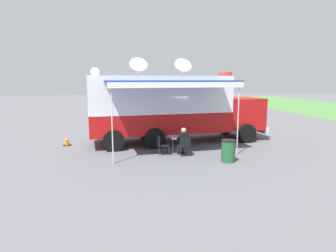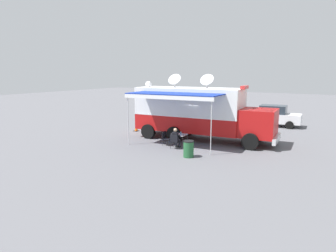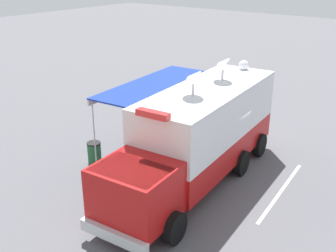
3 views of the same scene
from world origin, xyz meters
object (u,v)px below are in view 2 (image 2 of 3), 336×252
object	(u,v)px
water_bottle	(181,133)
car_behind_truck	(216,112)
command_truck	(199,111)
seated_responder	(176,138)
folding_table	(180,135)
car_far_corner	(274,116)
folding_chair_at_table	(175,140)
trash_bin	(189,149)
traffic_cone	(136,128)
folding_chair_beside_table	(166,137)

from	to	relation	value
water_bottle	car_behind_truck	bearing A→B (deg)	-169.04
command_truck	seated_responder	xyz separation A→B (m)	(2.83, -0.14, -1.30)
folding_table	car_far_corner	bearing A→B (deg)	162.35
folding_chair_at_table	water_bottle	bearing A→B (deg)	175.72
folding_chair_at_table	trash_bin	xyz separation A→B (m)	(1.14, 1.56, -0.06)
folding_table	traffic_cone	xyz separation A→B (m)	(-2.38, -5.26, -0.39)
folding_chair_at_table	seated_responder	xyz separation A→B (m)	(-0.19, -0.02, 0.14)
water_bottle	seated_responder	world-z (taller)	seated_responder
folding_chair_beside_table	trash_bin	world-z (taller)	trash_bin
water_bottle	trash_bin	xyz separation A→B (m)	(1.81, 1.51, -0.38)
trash_bin	car_far_corner	bearing A→B (deg)	172.37
car_behind_truck	water_bottle	bearing A→B (deg)	10.96
trash_bin	water_bottle	bearing A→B (deg)	-140.24
command_truck	traffic_cone	xyz separation A→B (m)	(-0.16, -5.49, -1.67)
trash_bin	command_truck	bearing A→B (deg)	-161.05
folding_chair_at_table	car_far_corner	bearing A→B (deg)	164.03
trash_bin	traffic_cone	world-z (taller)	trash_bin
folding_chair_beside_table	car_behind_truck	world-z (taller)	car_behind_truck
seated_responder	traffic_cone	distance (m)	6.14
car_far_corner	folding_chair_beside_table	bearing A→B (deg)	-21.21
folding_chair_at_table	folding_chair_beside_table	bearing A→B (deg)	-117.11
command_truck	folding_table	bearing A→B (deg)	-5.93
water_bottle	folding_chair_beside_table	xyz separation A→B (m)	(0.18, -1.00, -0.32)
command_truck	folding_chair_beside_table	size ratio (longest dim) A/B	11.11
seated_responder	command_truck	bearing A→B (deg)	177.11
command_truck	traffic_cone	size ratio (longest dim) A/B	16.67
folding_table	trash_bin	distance (m)	2.56
folding_table	folding_chair_beside_table	bearing A→B (deg)	-69.89
folding_chair_at_table	folding_table	bearing A→B (deg)	-172.55
folding_chair_at_table	car_behind_truck	world-z (taller)	car_behind_truck
command_truck	car_far_corner	size ratio (longest dim) A/B	2.23
folding_table	car_far_corner	xyz separation A→B (m)	(-10.42, 3.32, 0.21)
folding_chair_at_table	car_far_corner	world-z (taller)	car_far_corner
command_truck	folding_chair_beside_table	bearing A→B (deg)	-23.11
folding_table	trash_bin	xyz separation A→B (m)	(1.94, 1.66, -0.22)
water_bottle	traffic_cone	distance (m)	5.99
seated_responder	car_behind_truck	distance (m)	10.64
folding_chair_at_table	traffic_cone	xyz separation A→B (m)	(-3.18, -5.37, -0.23)
folding_table	folding_chair_beside_table	size ratio (longest dim) A/B	1.00
command_truck	trash_bin	xyz separation A→B (m)	(4.16, 1.43, -1.49)
folding_chair_at_table	command_truck	bearing A→B (deg)	177.61
folding_chair_at_table	traffic_cone	world-z (taller)	folding_chair_at_table
command_truck	car_behind_truck	world-z (taller)	command_truck
water_bottle	folding_chair_beside_table	world-z (taller)	water_bottle
folding_chair_beside_table	car_far_corner	size ratio (longest dim) A/B	0.20
water_bottle	car_behind_truck	world-z (taller)	car_behind_truck
folding_chair_at_table	traffic_cone	bearing A→B (deg)	-120.62
trash_bin	traffic_cone	bearing A→B (deg)	-121.96
folding_chair_at_table	folding_chair_beside_table	xyz separation A→B (m)	(-0.49, -0.95, 0.00)
traffic_cone	car_far_corner	world-z (taller)	car_far_corner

